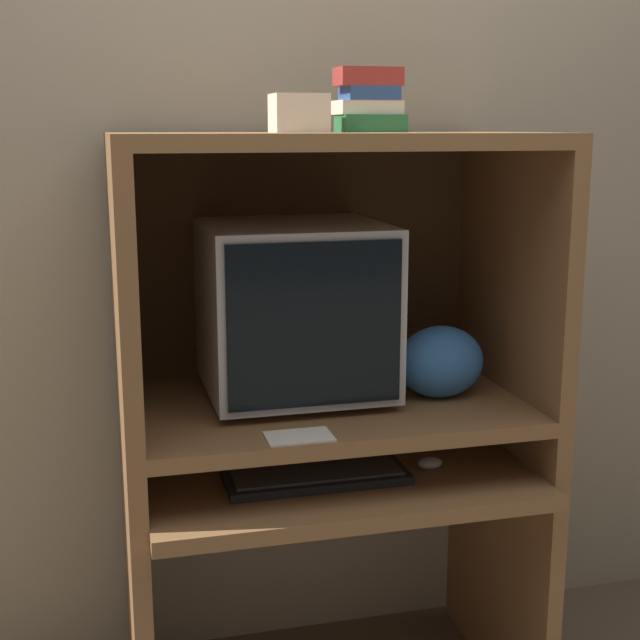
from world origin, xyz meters
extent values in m
cube|color=gray|center=(0.00, 0.66, 1.30)|extent=(6.00, 0.06, 2.60)
cube|color=brown|center=(-0.48, 0.30, 0.33)|extent=(0.04, 0.60, 0.66)
cube|color=brown|center=(0.48, 0.30, 0.33)|extent=(0.04, 0.60, 0.66)
cube|color=brown|center=(0.00, 0.16, 0.64)|extent=(0.92, 0.43, 0.04)
cube|color=brown|center=(-0.48, 0.30, 0.73)|extent=(0.04, 0.60, 0.15)
cube|color=brown|center=(0.48, 0.30, 0.73)|extent=(0.04, 0.60, 0.15)
cube|color=brown|center=(0.00, 0.30, 0.79)|extent=(0.92, 0.60, 0.04)
cube|color=brown|center=(-0.48, 0.30, 1.13)|extent=(0.04, 0.60, 0.64)
cube|color=brown|center=(0.48, 0.30, 1.13)|extent=(0.04, 0.60, 0.64)
cube|color=brown|center=(0.00, 0.30, 1.43)|extent=(0.92, 0.60, 0.04)
cube|color=#48321E|center=(0.00, 0.59, 1.13)|extent=(0.92, 0.01, 0.64)
cylinder|color=#B2B2B7|center=(-0.07, 0.37, 0.82)|extent=(0.24, 0.24, 0.02)
cube|color=#B2B2B7|center=(-0.07, 0.37, 1.04)|extent=(0.43, 0.43, 0.41)
cube|color=black|center=(-0.07, 0.15, 1.04)|extent=(0.40, 0.01, 0.37)
cube|color=black|center=(-0.06, 0.18, 0.67)|extent=(0.43, 0.17, 0.02)
cube|color=#333335|center=(-0.06, 0.18, 0.68)|extent=(0.39, 0.13, 0.01)
ellipsoid|color=#B7B7B7|center=(0.22, 0.18, 0.67)|extent=(0.06, 0.04, 0.03)
ellipsoid|color=#336BB7|center=(0.27, 0.26, 0.90)|extent=(0.22, 0.16, 0.18)
cube|color=#236638|center=(0.12, 0.37, 1.47)|extent=(0.15, 0.11, 0.04)
cube|color=beige|center=(0.12, 0.38, 1.51)|extent=(0.15, 0.11, 0.03)
cube|color=navy|center=(0.12, 0.38, 1.54)|extent=(0.13, 0.11, 0.03)
cube|color=maroon|center=(0.11, 0.37, 1.58)|extent=(0.15, 0.09, 0.04)
cube|color=white|center=(-0.13, 0.06, 0.81)|extent=(0.14, 0.09, 0.00)
cube|color=beige|center=(-0.07, 0.31, 1.50)|extent=(0.12, 0.10, 0.09)
camera|label=1|loc=(-0.54, -1.72, 1.47)|focal=50.00mm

